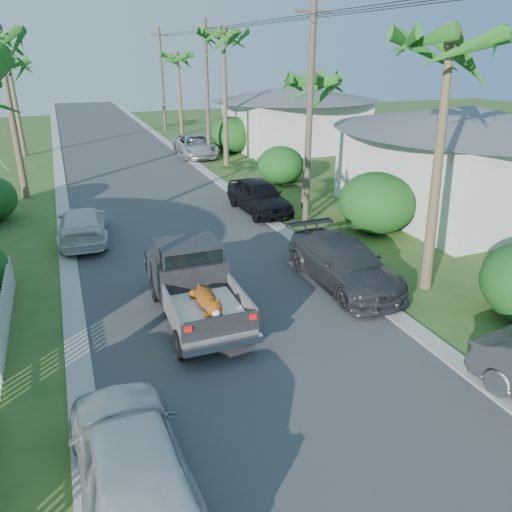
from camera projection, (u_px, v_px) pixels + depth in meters
name	position (u px, v px, depth m)	size (l,w,h in m)	color
ground	(349.00, 478.00, 8.87)	(120.00, 120.00, 0.00)	#345520
road	(135.00, 175.00, 30.41)	(8.00, 100.00, 0.02)	#38383A
curb_left	(60.00, 181.00, 28.97)	(0.60, 100.00, 0.06)	#A5A39E
curb_right	(203.00, 169.00, 31.84)	(0.60, 100.00, 0.06)	#A5A39E
pickup_truck	(192.00, 280.00, 14.16)	(1.98, 5.12, 2.06)	black
parked_car_rm	(344.00, 263.00, 15.95)	(2.05, 5.05, 1.46)	#313336
parked_car_rf	(259.00, 196.00, 23.21)	(1.81, 4.50, 1.53)	black
parked_car_rd	(195.00, 146.00, 35.64)	(2.50, 5.41, 1.50)	#BABCC2
parked_car_ln	(132.00, 461.00, 8.20)	(1.83, 4.54, 1.55)	silver
parked_car_lf	(82.00, 225.00, 19.70)	(1.84, 4.52, 1.31)	silver
palm_l_d	(8.00, 60.00, 33.55)	(4.40, 4.40, 7.70)	#766343
palm_r_a	(456.00, 35.00, 13.32)	(4.40, 4.40, 8.70)	#766343
palm_r_b	(310.00, 78.00, 21.74)	(4.40, 4.40, 7.20)	#766343
palm_r_c	(224.00, 32.00, 30.27)	(4.40, 4.40, 9.40)	#766343
palm_r_d	(178.00, 55.00, 42.96)	(4.40, 4.40, 8.00)	#766343
shrub_r_b	(376.00, 203.00, 20.48)	(3.00, 3.30, 2.50)	#12411A
shrub_r_c	(281.00, 165.00, 28.22)	(2.60, 2.86, 2.10)	#12411A
shrub_r_d	(232.00, 135.00, 36.91)	(3.20, 3.52, 2.60)	#12411A
house_right_near	(463.00, 165.00, 22.72)	(8.00, 9.00, 4.80)	silver
house_right_far	(294.00, 120.00, 38.27)	(9.00, 8.00, 4.60)	silver
utility_pole_b	(310.00, 116.00, 20.20)	(1.60, 0.26, 9.00)	brown
utility_pole_c	(207.00, 90.00, 33.13)	(1.60, 0.26, 9.00)	brown
utility_pole_d	(162.00, 79.00, 46.06)	(1.60, 0.26, 9.00)	brown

